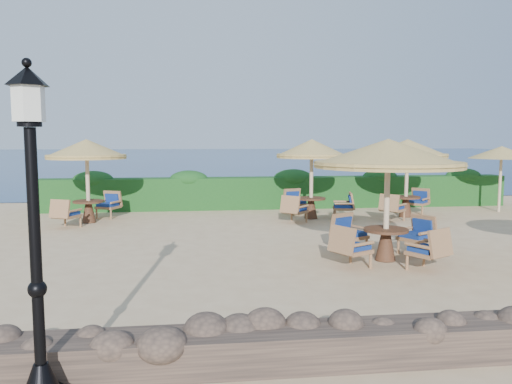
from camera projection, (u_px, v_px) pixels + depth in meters
name	position (u px, v px, depth m)	size (l,w,h in m)	color
ground	(330.00, 247.00, 12.23)	(120.00, 120.00, 0.00)	tan
sea	(215.00, 156.00, 81.32)	(160.00, 160.00, 0.00)	navy
hedge	(280.00, 193.00, 19.27)	(18.00, 0.90, 1.20)	#144017
stone_wall	(467.00, 338.00, 6.09)	(15.00, 0.65, 0.44)	brown
lamp_post	(36.00, 253.00, 4.77)	(0.44, 0.44, 3.31)	black
extra_parasol	(502.00, 153.00, 18.09)	(2.30, 2.30, 2.41)	beige
cafe_set_0	(388.00, 173.00, 10.71)	(3.21, 3.21, 2.65)	beige
cafe_set_2	(87.00, 162.00, 15.70)	(2.49, 2.83, 2.65)	beige
cafe_set_3	(311.00, 165.00, 16.53)	(2.64, 2.71, 2.65)	beige
cafe_set_4	(407.00, 159.00, 16.87)	(2.67, 2.67, 2.65)	beige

